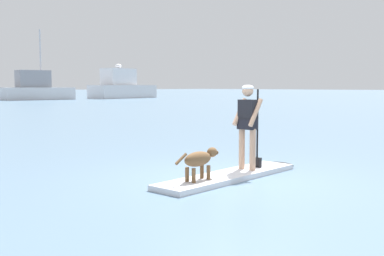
# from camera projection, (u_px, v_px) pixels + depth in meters

# --- Properties ---
(ground_plane) EXTENTS (400.00, 400.00, 0.00)m
(ground_plane) POSITION_uv_depth(u_px,v_px,m) (229.00, 179.00, 8.93)
(ground_plane) COLOR slate
(paddleboard) EXTENTS (3.79, 0.98, 0.10)m
(paddleboard) POSITION_uv_depth(u_px,v_px,m) (236.00, 174.00, 9.10)
(paddleboard) COLOR silver
(paddleboard) RESTS_ON ground_plane
(person_paddler) EXTENTS (0.62, 0.50, 1.67)m
(person_paddler) POSITION_uv_depth(u_px,v_px,m) (248.00, 121.00, 9.28)
(person_paddler) COLOR tan
(person_paddler) RESTS_ON paddleboard
(dog) EXTENTS (1.12, 0.27, 0.55)m
(dog) POSITION_uv_depth(u_px,v_px,m) (200.00, 159.00, 8.27)
(dog) COLOR brown
(dog) RESTS_ON paddleboard
(moored_boat_port) EXTENTS (8.96, 4.65, 8.92)m
(moored_boat_port) POSITION_uv_depth(u_px,v_px,m) (37.00, 89.00, 59.99)
(moored_boat_port) COLOR silver
(moored_boat_port) RESTS_ON ground_plane
(moored_boat_outer) EXTENTS (10.98, 5.14, 4.88)m
(moored_boat_outer) POSITION_uv_depth(u_px,v_px,m) (122.00, 87.00, 67.83)
(moored_boat_outer) COLOR silver
(moored_boat_outer) RESTS_ON ground_plane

